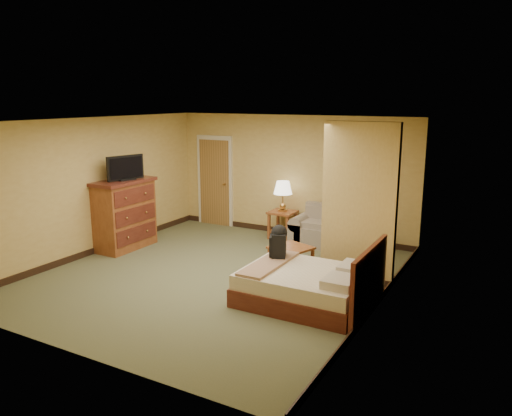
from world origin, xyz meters
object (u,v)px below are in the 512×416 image
Objects in this scene: loveseat at (332,234)px; bed at (309,286)px; coffee_table at (291,253)px; dresser at (124,214)px.

bed is at bearing -76.14° from loveseat.
bed reaches higher than coffee_table.
coffee_table is 0.57× the size of dresser.
coffee_table is 0.42× the size of bed.
loveseat reaches higher than coffee_table.
dresser is at bearing -149.93° from loveseat.
bed reaches higher than loveseat.
loveseat is 4.18m from dresser.
dresser is (-3.59, -2.08, 0.43)m from loveseat.
loveseat is 1.17× the size of dresser.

